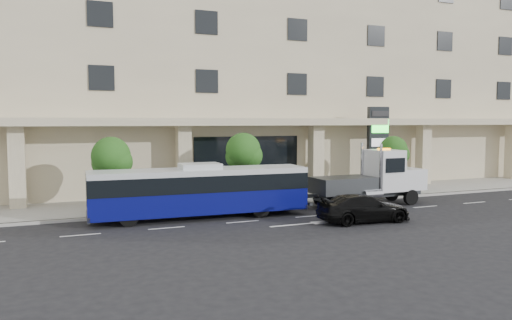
% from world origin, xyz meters
% --- Properties ---
extents(ground, '(120.00, 120.00, 0.00)m').
position_xyz_m(ground, '(0.00, 0.00, 0.00)').
color(ground, black).
rests_on(ground, ground).
extents(sidewalk, '(120.00, 6.00, 0.15)m').
position_xyz_m(sidewalk, '(0.00, 5.00, 0.07)').
color(sidewalk, gray).
rests_on(sidewalk, ground).
extents(curb, '(120.00, 0.30, 0.15)m').
position_xyz_m(curb, '(0.00, 2.00, 0.07)').
color(curb, gray).
rests_on(curb, ground).
extents(convention_center, '(60.00, 17.60, 20.00)m').
position_xyz_m(convention_center, '(-0.00, 15.42, 9.97)').
color(convention_center, tan).
rests_on(convention_center, ground).
extents(tree_left, '(2.27, 2.20, 4.22)m').
position_xyz_m(tree_left, '(-9.97, 3.59, 3.11)').
color(tree_left, '#422B19').
rests_on(tree_left, sidewalk).
extents(tree_mid, '(2.28, 2.20, 4.38)m').
position_xyz_m(tree_mid, '(-1.97, 3.59, 3.26)').
color(tree_mid, '#422B19').
rests_on(tree_mid, sidewalk).
extents(tree_right, '(2.10, 2.00, 4.04)m').
position_xyz_m(tree_right, '(9.53, 3.59, 3.04)').
color(tree_right, '#422B19').
rests_on(tree_right, sidewalk).
extents(city_bus, '(11.82, 3.00, 2.97)m').
position_xyz_m(city_bus, '(-5.74, 0.40, 1.51)').
color(city_bus, black).
rests_on(city_bus, ground).
extents(tow_truck, '(8.53, 2.26, 3.89)m').
position_xyz_m(tow_truck, '(5.46, 0.29, 1.60)').
color(tow_truck, '#2D3033').
rests_on(tow_truck, ground).
extents(black_sedan, '(5.11, 2.39, 1.44)m').
position_xyz_m(black_sedan, '(1.82, -3.90, 0.72)').
color(black_sedan, black).
rests_on(black_sedan, ground).
extents(signage_pylon, '(1.61, 0.85, 6.17)m').
position_xyz_m(signage_pylon, '(9.78, 5.83, 3.28)').
color(signage_pylon, black).
rests_on(signage_pylon, sidewalk).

